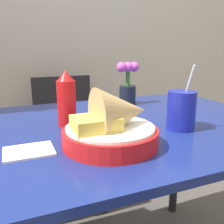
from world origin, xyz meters
The scene contains 8 objects.
wall_window centered at (0.00, 1.13, 1.30)m, with size 7.00×0.06×2.60m.
dining_table centered at (0.00, 0.00, 0.68)m, with size 1.23×0.87×0.78m.
chair_far_window centered at (-0.04, 0.81, 0.51)m, with size 0.40×0.40×0.86m.
food_basket centered at (-0.11, -0.19, 0.84)m, with size 0.27×0.27×0.17m.
ketchup_bottle centered at (-0.19, 0.04, 0.87)m, with size 0.07×0.07×0.20m.
drink_cup centered at (0.16, -0.15, 0.84)m, with size 0.10×0.10×0.22m.
flower_vase centered at (0.16, 0.28, 0.87)m, with size 0.12×0.08×0.21m.
napkin centered at (-0.34, -0.16, 0.78)m, with size 0.13×0.10×0.01m.
Camera 1 is at (-0.38, -0.81, 1.05)m, focal length 40.00 mm.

